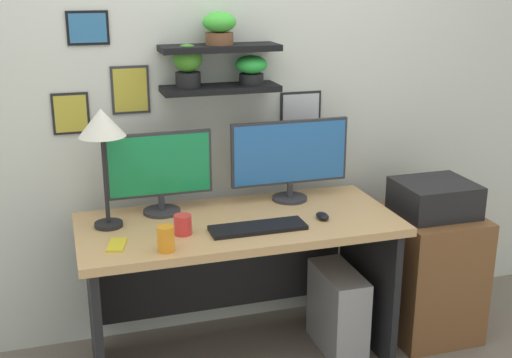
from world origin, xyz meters
The scene contains 13 objects.
back_wall_assembly centered at (0.00, 0.44, 1.35)m, with size 4.40×0.24×2.70m.
desk centered at (0.00, 0.05, 0.54)m, with size 1.50×0.68×0.75m.
monitor_left centered at (-0.33, 0.22, 0.97)m, with size 0.51×0.18×0.40m.
monitor_right centered at (0.33, 0.22, 0.98)m, with size 0.61×0.18×0.41m.
keyboard centered at (0.05, -0.14, 0.76)m, with size 0.44×0.14×0.02m, color black.
computer_mouse centered at (0.38, -0.10, 0.77)m, with size 0.06×0.09×0.03m, color black.
desk_lamp centered at (-0.59, 0.10, 1.20)m, with size 0.21×0.21×0.55m.
cell_phone centered at (-0.58, -0.14, 0.76)m, with size 0.07×0.14×0.01m, color yellow.
coffee_mug centered at (-0.28, -0.09, 0.80)m, with size 0.08×0.08×0.09m, color red.
water_cup centered at (-0.39, -0.25, 0.81)m, with size 0.07×0.07×0.11m, color orange.
drawer_cabinet centered at (1.04, -0.01, 0.34)m, with size 0.44×0.50×0.68m, color brown.
printer centered at (1.04, -0.01, 0.76)m, with size 0.38×0.34×0.17m, color black.
computer_tower_right centered at (0.51, -0.05, 0.22)m, with size 0.18×0.40×0.44m, color #99999E.
Camera 1 is at (-0.77, -2.79, 1.86)m, focal length 46.00 mm.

